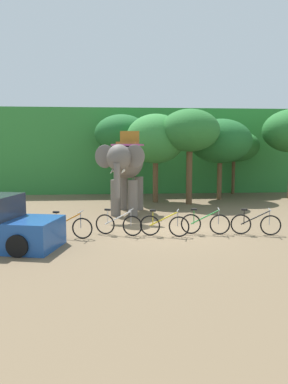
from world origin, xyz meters
TOP-DOWN VIEW (x-y plane):
  - ground_plane at (0.00, 0.00)m, footprint 80.00×80.00m
  - foliage_hedge at (0.00, 14.07)m, footprint 36.00×6.00m
  - tree_right at (-1.50, 9.73)m, footprint 3.26×3.26m
  - tree_far_left at (0.27, 7.23)m, footprint 3.22×3.22m
  - tree_center_right at (1.98, 6.38)m, footprint 3.13×3.13m
  - tree_center_left at (4.10, 8.05)m, footprint 3.59×3.59m
  - tree_left at (5.70, 10.49)m, footprint 3.20×3.20m
  - elephant at (-1.47, 3.62)m, footprint 2.43×4.25m
  - bike_orange at (-3.62, -0.99)m, footprint 1.67×0.59m
  - bike_white at (-1.92, -0.67)m, footprint 1.61×0.74m
  - bike_yellow at (-0.36, -0.97)m, footprint 1.66×0.64m
  - bike_green at (1.11, -0.78)m, footprint 1.69×0.52m
  - bike_black at (2.82, -1.02)m, footprint 1.67×0.60m

SIDE VIEW (x-z plane):
  - ground_plane at x=0.00m, z-range 0.00..0.00m
  - bike_orange at x=-3.62m, z-range -0.07..0.85m
  - bike_white at x=-1.92m, z-range -0.07..0.85m
  - bike_yellow at x=-0.36m, z-range -0.07..0.85m
  - bike_green at x=1.11m, z-range -0.07..0.85m
  - bike_black at x=2.82m, z-range -0.07..0.85m
  - elephant at x=-1.47m, z-range 0.31..4.09m
  - foliage_hedge at x=0.00m, z-range 0.00..5.52m
  - tree_left at x=5.70m, z-range 1.04..5.14m
  - tree_center_left at x=4.10m, z-range 1.04..5.67m
  - tree_far_left at x=0.27m, z-range 1.06..5.87m
  - tree_right at x=-1.50m, z-range 1.32..6.30m
  - tree_center_right at x=1.98m, z-range 1.36..6.37m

